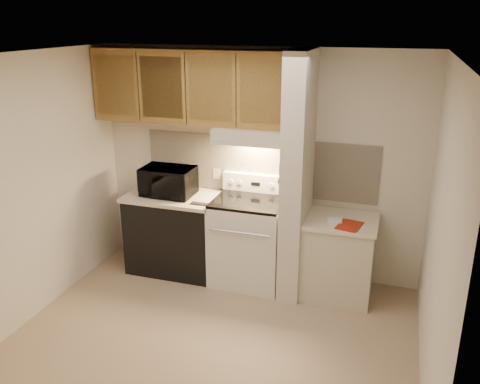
% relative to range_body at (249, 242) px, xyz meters
% --- Properties ---
extents(floor, '(3.60, 3.60, 0.00)m').
position_rel_range_body_xyz_m(floor, '(0.00, -1.16, -0.46)').
color(floor, tan).
rests_on(floor, ground).
extents(ceiling, '(3.60, 3.60, 0.00)m').
position_rel_range_body_xyz_m(ceiling, '(0.00, -1.16, 2.04)').
color(ceiling, white).
rests_on(ceiling, wall_back).
extents(wall_back, '(3.60, 2.50, 0.02)m').
position_rel_range_body_xyz_m(wall_back, '(0.00, 0.34, 0.79)').
color(wall_back, beige).
rests_on(wall_back, floor).
extents(wall_left, '(0.02, 3.00, 2.50)m').
position_rel_range_body_xyz_m(wall_left, '(-1.80, -1.16, 0.79)').
color(wall_left, beige).
rests_on(wall_left, floor).
extents(wall_right, '(0.02, 3.00, 2.50)m').
position_rel_range_body_xyz_m(wall_right, '(1.80, -1.16, 0.79)').
color(wall_right, beige).
rests_on(wall_right, floor).
extents(backsplash, '(2.60, 0.02, 0.63)m').
position_rel_range_body_xyz_m(backsplash, '(0.00, 0.33, 0.78)').
color(backsplash, beige).
rests_on(backsplash, wall_back).
extents(range_body, '(0.76, 0.65, 0.92)m').
position_rel_range_body_xyz_m(range_body, '(0.00, 0.00, 0.00)').
color(range_body, silver).
rests_on(range_body, floor).
extents(oven_window, '(0.50, 0.01, 0.30)m').
position_rel_range_body_xyz_m(oven_window, '(0.00, -0.32, 0.04)').
color(oven_window, black).
rests_on(oven_window, range_body).
extents(oven_handle, '(0.65, 0.02, 0.02)m').
position_rel_range_body_xyz_m(oven_handle, '(0.00, -0.35, 0.26)').
color(oven_handle, silver).
rests_on(oven_handle, range_body).
extents(cooktop, '(0.74, 0.64, 0.03)m').
position_rel_range_body_xyz_m(cooktop, '(0.00, 0.00, 0.48)').
color(cooktop, black).
rests_on(cooktop, range_body).
extents(range_backguard, '(0.76, 0.08, 0.20)m').
position_rel_range_body_xyz_m(range_backguard, '(0.00, 0.28, 0.59)').
color(range_backguard, silver).
rests_on(range_backguard, range_body).
extents(range_display, '(0.10, 0.01, 0.04)m').
position_rel_range_body_xyz_m(range_display, '(0.00, 0.24, 0.59)').
color(range_display, black).
rests_on(range_display, range_backguard).
extents(range_knob_left_outer, '(0.05, 0.02, 0.05)m').
position_rel_range_body_xyz_m(range_knob_left_outer, '(-0.28, 0.24, 0.59)').
color(range_knob_left_outer, silver).
rests_on(range_knob_left_outer, range_backguard).
extents(range_knob_left_inner, '(0.05, 0.02, 0.05)m').
position_rel_range_body_xyz_m(range_knob_left_inner, '(-0.18, 0.24, 0.59)').
color(range_knob_left_inner, silver).
rests_on(range_knob_left_inner, range_backguard).
extents(range_knob_right_inner, '(0.05, 0.02, 0.05)m').
position_rel_range_body_xyz_m(range_knob_right_inner, '(0.18, 0.24, 0.59)').
color(range_knob_right_inner, silver).
rests_on(range_knob_right_inner, range_backguard).
extents(range_knob_right_outer, '(0.05, 0.02, 0.05)m').
position_rel_range_body_xyz_m(range_knob_right_outer, '(0.28, 0.24, 0.59)').
color(range_knob_right_outer, silver).
rests_on(range_knob_right_outer, range_backguard).
extents(dishwasher_front, '(1.00, 0.63, 0.87)m').
position_rel_range_body_xyz_m(dishwasher_front, '(-0.88, 0.01, -0.03)').
color(dishwasher_front, black).
rests_on(dishwasher_front, floor).
extents(left_countertop, '(1.04, 0.67, 0.04)m').
position_rel_range_body_xyz_m(left_countertop, '(-0.88, 0.01, 0.43)').
color(left_countertop, beige).
rests_on(left_countertop, dishwasher_front).
extents(spoon_rest, '(0.21, 0.07, 0.01)m').
position_rel_range_body_xyz_m(spoon_rest, '(-0.48, -0.19, 0.46)').
color(spoon_rest, black).
rests_on(spoon_rest, left_countertop).
extents(teal_jar, '(0.10, 0.10, 0.09)m').
position_rel_range_body_xyz_m(teal_jar, '(-1.00, -0.09, 0.50)').
color(teal_jar, '#1E5D5E').
rests_on(teal_jar, left_countertop).
extents(outlet, '(0.08, 0.01, 0.12)m').
position_rel_range_body_xyz_m(outlet, '(-0.48, 0.32, 0.64)').
color(outlet, beige).
rests_on(outlet, backsplash).
extents(microwave, '(0.57, 0.39, 0.32)m').
position_rel_range_body_xyz_m(microwave, '(-0.93, -0.01, 0.61)').
color(microwave, black).
rests_on(microwave, left_countertop).
extents(partition_pillar, '(0.22, 0.70, 2.50)m').
position_rel_range_body_xyz_m(partition_pillar, '(0.51, -0.01, 0.79)').
color(partition_pillar, beige).
rests_on(partition_pillar, floor).
extents(pillar_trim, '(0.01, 0.70, 0.04)m').
position_rel_range_body_xyz_m(pillar_trim, '(0.39, -0.01, 0.84)').
color(pillar_trim, olive).
rests_on(pillar_trim, partition_pillar).
extents(knife_strip, '(0.02, 0.42, 0.04)m').
position_rel_range_body_xyz_m(knife_strip, '(0.39, -0.06, 0.86)').
color(knife_strip, black).
rests_on(knife_strip, partition_pillar).
extents(knife_blade_a, '(0.01, 0.03, 0.16)m').
position_rel_range_body_xyz_m(knife_blade_a, '(0.38, -0.23, 0.76)').
color(knife_blade_a, silver).
rests_on(knife_blade_a, knife_strip).
extents(knife_handle_a, '(0.02, 0.02, 0.10)m').
position_rel_range_body_xyz_m(knife_handle_a, '(0.38, -0.22, 0.91)').
color(knife_handle_a, black).
rests_on(knife_handle_a, knife_strip).
extents(knife_blade_b, '(0.01, 0.04, 0.18)m').
position_rel_range_body_xyz_m(knife_blade_b, '(0.38, -0.12, 0.75)').
color(knife_blade_b, silver).
rests_on(knife_blade_b, knife_strip).
extents(knife_handle_b, '(0.02, 0.02, 0.10)m').
position_rel_range_body_xyz_m(knife_handle_b, '(0.38, -0.12, 0.91)').
color(knife_handle_b, black).
rests_on(knife_handle_b, knife_strip).
extents(knife_blade_c, '(0.01, 0.04, 0.20)m').
position_rel_range_body_xyz_m(knife_blade_c, '(0.38, -0.06, 0.74)').
color(knife_blade_c, silver).
rests_on(knife_blade_c, knife_strip).
extents(knife_handle_c, '(0.02, 0.02, 0.10)m').
position_rel_range_body_xyz_m(knife_handle_c, '(0.38, -0.07, 0.91)').
color(knife_handle_c, black).
rests_on(knife_handle_c, knife_strip).
extents(knife_blade_d, '(0.01, 0.04, 0.16)m').
position_rel_range_body_xyz_m(knife_blade_d, '(0.38, 0.01, 0.76)').
color(knife_blade_d, silver).
rests_on(knife_blade_d, knife_strip).
extents(knife_handle_d, '(0.02, 0.02, 0.10)m').
position_rel_range_body_xyz_m(knife_handle_d, '(0.38, 0.01, 0.91)').
color(knife_handle_d, black).
rests_on(knife_handle_d, knife_strip).
extents(knife_blade_e, '(0.01, 0.04, 0.18)m').
position_rel_range_body_xyz_m(knife_blade_e, '(0.38, 0.12, 0.75)').
color(knife_blade_e, silver).
rests_on(knife_blade_e, knife_strip).
extents(knife_handle_e, '(0.02, 0.02, 0.10)m').
position_rel_range_body_xyz_m(knife_handle_e, '(0.38, 0.09, 0.91)').
color(knife_handle_e, black).
rests_on(knife_handle_e, knife_strip).
extents(oven_mitt, '(0.03, 0.10, 0.23)m').
position_rel_range_body_xyz_m(oven_mitt, '(0.38, 0.17, 0.68)').
color(oven_mitt, slate).
rests_on(oven_mitt, partition_pillar).
extents(right_cab_base, '(0.70, 0.60, 0.81)m').
position_rel_range_body_xyz_m(right_cab_base, '(0.97, -0.01, -0.06)').
color(right_cab_base, beige).
rests_on(right_cab_base, floor).
extents(right_countertop, '(0.74, 0.64, 0.04)m').
position_rel_range_body_xyz_m(right_countertop, '(0.97, -0.01, 0.37)').
color(right_countertop, beige).
rests_on(right_countertop, right_cab_base).
extents(red_folder, '(0.26, 0.33, 0.01)m').
position_rel_range_body_xyz_m(red_folder, '(1.07, -0.16, 0.39)').
color(red_folder, '#A02310').
rests_on(red_folder, right_countertop).
extents(white_box, '(0.15, 0.11, 0.04)m').
position_rel_range_body_xyz_m(white_box, '(0.92, -0.11, 0.41)').
color(white_box, white).
rests_on(white_box, right_countertop).
extents(range_hood, '(0.78, 0.44, 0.15)m').
position_rel_range_body_xyz_m(range_hood, '(0.00, 0.12, 1.17)').
color(range_hood, beige).
rests_on(range_hood, upper_cabinets).
extents(hood_lip, '(0.78, 0.04, 0.06)m').
position_rel_range_body_xyz_m(hood_lip, '(0.00, -0.08, 1.12)').
color(hood_lip, beige).
rests_on(hood_lip, range_hood).
extents(upper_cabinets, '(2.18, 0.33, 0.77)m').
position_rel_range_body_xyz_m(upper_cabinets, '(-0.69, 0.17, 1.62)').
color(upper_cabinets, olive).
rests_on(upper_cabinets, wall_back).
extents(cab_door_a, '(0.46, 0.01, 0.63)m').
position_rel_range_body_xyz_m(cab_door_a, '(-1.51, 0.01, 1.62)').
color(cab_door_a, olive).
rests_on(cab_door_a, upper_cabinets).
extents(cab_gap_a, '(0.01, 0.01, 0.73)m').
position_rel_range_body_xyz_m(cab_gap_a, '(-1.23, 0.01, 1.62)').
color(cab_gap_a, black).
rests_on(cab_gap_a, upper_cabinets).
extents(cab_door_b, '(0.46, 0.01, 0.63)m').
position_rel_range_body_xyz_m(cab_door_b, '(-0.96, 0.01, 1.62)').
color(cab_door_b, olive).
rests_on(cab_door_b, upper_cabinets).
extents(cab_gap_b, '(0.01, 0.01, 0.73)m').
position_rel_range_body_xyz_m(cab_gap_b, '(-0.69, 0.01, 1.62)').
color(cab_gap_b, black).
rests_on(cab_gap_b, upper_cabinets).
extents(cab_door_c, '(0.46, 0.01, 0.63)m').
position_rel_range_body_xyz_m(cab_door_c, '(-0.42, 0.01, 1.62)').
color(cab_door_c, olive).
rests_on(cab_door_c, upper_cabinets).
extents(cab_gap_c, '(0.01, 0.01, 0.73)m').
position_rel_range_body_xyz_m(cab_gap_c, '(-0.14, 0.01, 1.62)').
color(cab_gap_c, black).
rests_on(cab_gap_c, upper_cabinets).
extents(cab_door_d, '(0.46, 0.01, 0.63)m').
position_rel_range_body_xyz_m(cab_door_d, '(0.13, 0.01, 1.62)').
color(cab_door_d, olive).
rests_on(cab_door_d, upper_cabinets).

